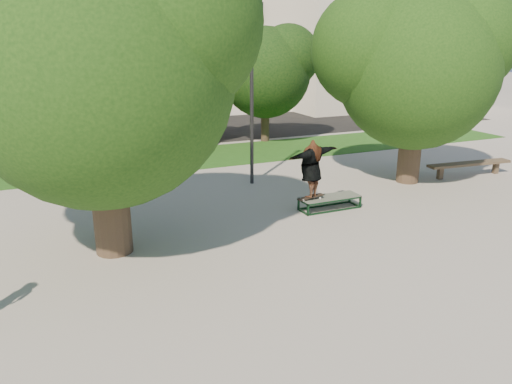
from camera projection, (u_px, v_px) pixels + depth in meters
name	position (u px, v px, depth m)	size (l,w,h in m)	color
ground	(295.00, 239.00, 12.36)	(120.00, 120.00, 0.00)	gray
grass_strip	(210.00, 156.00, 21.05)	(30.00, 4.00, 0.02)	#1E4814
asphalt_strip	(152.00, 132.00, 26.35)	(40.00, 8.00, 0.01)	black
tree_left	(92.00, 55.00, 10.36)	(6.96, 5.95, 7.12)	#38281E
tree_right	(414.00, 60.00, 16.14)	(6.24, 5.33, 6.51)	#38281E
bg_tree_mid	(142.00, 57.00, 21.33)	(5.76, 4.92, 6.24)	#38281E
bg_tree_right	(264.00, 67.00, 23.16)	(5.04, 4.31, 5.43)	#38281E
lamppost	(252.00, 90.00, 16.19)	(0.25, 0.15, 6.11)	#2D2D30
side_building	(370.00, 49.00, 37.37)	(15.00, 10.00, 8.00)	white
grind_box	(330.00, 203.00, 14.48)	(1.80, 0.60, 0.38)	#10321B
skater_rig	(311.00, 169.00, 13.91)	(2.08, 1.24, 1.72)	white
bench	(469.00, 165.00, 17.87)	(3.35, 0.75, 0.51)	brown
car_silver_a	(2.00, 132.00, 22.78)	(1.54, 3.83, 1.30)	silver
car_dark	(51.00, 134.00, 22.39)	(1.39, 3.99, 1.31)	black
car_grey	(115.00, 125.00, 24.79)	(2.12, 4.60, 1.28)	#5A5A5F
car_silver_b	(179.00, 124.00, 24.25)	(2.17, 5.34, 1.55)	#A4A4A8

